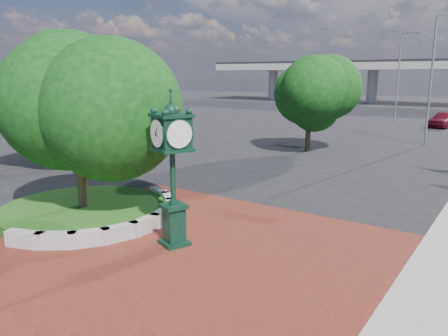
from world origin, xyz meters
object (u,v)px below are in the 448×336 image
Objects in this scene: street_lamp_far at (401,70)px; parked_car at (444,119)px; post_clock at (173,164)px; street_lamp_near at (435,70)px.

parked_car is at bearing -32.94° from street_lamp_far.
parked_car is at bearing 87.30° from post_clock.
parked_car is 7.96m from street_lamp_far.
street_lamp_far is at bearing 110.77° from street_lamp_near.
street_lamp_far reaches higher than street_lamp_near.
parked_car is at bearing 94.02° from street_lamp_near.
street_lamp_near reaches higher than post_clock.
street_lamp_far is at bearing 94.75° from post_clock.
street_lamp_near is (0.91, -12.97, 4.68)m from parked_car.
street_lamp_near is (2.73, 25.61, 2.88)m from post_clock.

